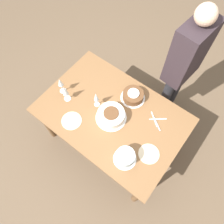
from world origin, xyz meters
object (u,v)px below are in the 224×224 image
at_px(wine_glass_near, 60,83).
at_px(cake_center_white, 111,115).
at_px(wine_glass_extra, 65,91).
at_px(wine_glass_far, 96,97).
at_px(cake_back_decorated, 125,157).
at_px(cake_front_chocolate, 133,96).
at_px(person_cutting, 185,62).

bearing_deg(wine_glass_near, cake_center_white, -173.83).
relative_size(wine_glass_near, wine_glass_extra, 0.96).
xyz_separation_m(wine_glass_near, wine_glass_far, (-0.38, -0.09, -0.00)).
xyz_separation_m(cake_back_decorated, wine_glass_near, (0.92, -0.18, 0.08)).
distance_m(cake_front_chocolate, wine_glass_far, 0.38).
bearing_deg(cake_center_white, cake_front_chocolate, -97.10).
height_order(cake_center_white, wine_glass_extra, wine_glass_extra).
bearing_deg(wine_glass_extra, cake_front_chocolate, -141.59).
bearing_deg(wine_glass_far, wine_glass_near, 13.54).
xyz_separation_m(cake_front_chocolate, person_cutting, (-0.23, -0.52, 0.19)).
relative_size(cake_center_white, cake_front_chocolate, 1.21).
distance_m(cake_center_white, wine_glass_extra, 0.50).
xyz_separation_m(cake_center_white, person_cutting, (-0.27, -0.83, 0.19)).
relative_size(cake_back_decorated, wine_glass_far, 0.99).
height_order(cake_front_chocolate, wine_glass_near, wine_glass_near).
bearing_deg(cake_back_decorated, cake_center_white, -35.59).
xyz_separation_m(cake_front_chocolate, wine_glass_near, (0.62, 0.37, 0.10)).
bearing_deg(cake_center_white, wine_glass_far, -7.99).
bearing_deg(wine_glass_extra, cake_back_decorated, 170.12).
distance_m(wine_glass_near, wine_glass_extra, 0.11).
bearing_deg(cake_back_decorated, wine_glass_near, -11.25).
distance_m(cake_center_white, cake_back_decorated, 0.42).
relative_size(cake_front_chocolate, cake_back_decorated, 1.20).
xyz_separation_m(wine_glass_extra, person_cutting, (-0.75, -0.93, 0.09)).
height_order(wine_glass_near, wine_glass_extra, wine_glass_extra).
bearing_deg(wine_glass_near, cake_front_chocolate, -148.98).
bearing_deg(cake_front_chocolate, wine_glass_far, 49.45).
xyz_separation_m(cake_front_chocolate, wine_glass_far, (0.24, 0.28, 0.10)).
height_order(wine_glass_near, person_cutting, person_cutting).
relative_size(cake_center_white, person_cutting, 0.19).
relative_size(wine_glass_far, wine_glass_extra, 0.98).
distance_m(cake_back_decorated, wine_glass_far, 0.62).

